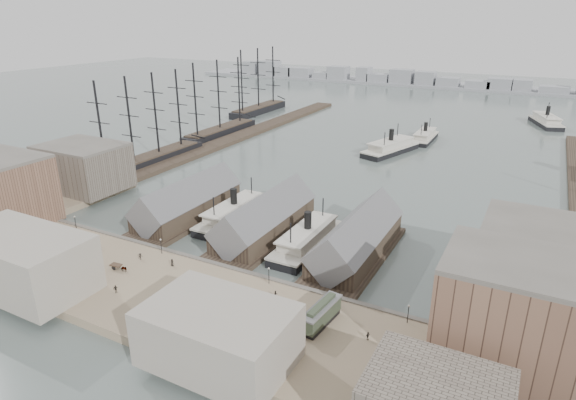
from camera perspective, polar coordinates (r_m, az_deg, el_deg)
The scene contains 38 objects.
ground at distance 118.25m, azimuth -6.89°, elevation -7.35°, with size 900.00×900.00×0.00m, color #4D5956.
quay at distance 104.35m, azimuth -13.24°, elevation -11.35°, with size 180.00×30.00×2.00m, color #88755B.
seawall at distance 114.03m, azimuth -8.40°, elevation -7.91°, with size 180.00×1.20×2.30m, color #59544C.
west_wharf at distance 231.74m, azimuth -6.81°, elevation 7.15°, with size 10.00×220.00×1.60m, color #2D231C.
ferry_shed_west at distance 143.05m, azimuth -11.74°, elevation -0.42°, with size 14.00×42.00×12.60m.
ferry_shed_center at distance 128.94m, azimuth -2.74°, elevation -2.42°, with size 14.00×42.00×12.60m.
ferry_shed_east at distance 118.91m, azimuth 8.16°, elevation -4.74°, with size 14.00×42.00×12.60m.
warehouse_west_back at distance 172.74m, azimuth -23.03°, elevation 3.58°, with size 26.00×20.00×14.00m, color #60564C.
warehouse_east_front at distance 85.27m, azimuth 27.70°, elevation -13.09°, with size 30.00×18.00×19.00m, color brown.
warehouse_east_back at distance 110.12m, azimuth 29.01°, elevation -6.75°, with size 28.00×20.00×15.00m, color #60564C.
street_bldg_center at distance 82.62m, azimuth -8.23°, elevation -15.53°, with size 24.00×16.00×10.00m, color gray.
street_bldg_west at distance 115.37m, azimuth -28.99°, elevation -6.35°, with size 30.00×16.00×12.00m, color gray.
lamp_post_far_w at distance 140.85m, azimuth -23.93°, elevation -2.18°, with size 0.44×0.44×3.92m.
lamp_post_near_w at distance 119.96m, azimuth -14.83°, elevation -4.98°, with size 0.44×0.44×3.92m.
lamp_post_near_e at distance 103.65m, azimuth -2.29°, elevation -8.59°, with size 0.44×0.44×3.92m.
lamp_post_far_e at distance 94.31m, azimuth 14.09°, elevation -12.57°, with size 0.44×0.44×3.92m.
far_shore at distance 426.60m, azimuth 19.78°, elevation 12.86°, with size 500.00×40.00×15.72m.
ferry_docked_west at distance 139.80m, azimuth -6.37°, elevation -1.56°, with size 8.90×29.66×10.59m.
ferry_docked_east at distance 123.71m, azimuth 2.33°, elevation -4.59°, with size 8.72×29.07×10.38m.
ferry_open_near at distance 213.42m, azimuth 12.04°, elevation 6.13°, with size 18.38×32.83×11.23m.
ferry_open_mid at distance 238.96m, azimuth 15.90°, elevation 7.26°, with size 8.26×26.62×9.47m.
ferry_open_far at distance 298.34m, azimuth 28.27°, elevation 8.28°, with size 19.00×32.26×11.05m.
sailing_ship_near at distance 199.43m, azimuth -16.33°, elevation 4.68°, with size 8.63×59.45×35.48m.
sailing_ship_mid at distance 243.33m, azimuth -8.03°, elevation 8.19°, with size 8.86×51.18×36.42m.
sailing_ship_far at distance 299.99m, azimuth -3.49°, elevation 10.81°, with size 9.25×51.38×38.02m.
tram at distance 91.82m, azimuth 3.97°, elevation -13.43°, with size 3.96×11.36×3.96m.
horse_cart_left at distance 135.04m, azimuth -23.69°, elevation -4.03°, with size 4.66×1.69×1.47m.
horse_cart_center at distance 115.62m, azimuth -19.17°, elevation -7.60°, with size 4.87×1.70×1.52m.
horse_cart_right at distance 96.23m, azimuth -10.98°, elevation -12.89°, with size 4.66×1.76×1.66m.
pedestrian_0 at distance 136.16m, azimuth -23.87°, elevation -3.81°, with size 0.63×0.46×1.73m, color black.
pedestrian_1 at distance 126.68m, azimuth -26.78°, elevation -6.17°, with size 0.81×0.63×1.67m, color black.
pedestrian_2 at distance 119.28m, azimuth -17.09°, elevation -6.41°, with size 1.04×0.60×1.61m, color black.
pedestrian_3 at distance 107.56m, azimuth -19.75°, elevation -9.90°, with size 1.01×0.42×1.73m, color black.
pedestrian_4 at distance 114.44m, azimuth -13.57°, elevation -7.22°, with size 0.86×0.56×1.75m, color black.
pedestrian_5 at distance 98.94m, azimuth -9.69°, elevation -11.78°, with size 0.58×0.42×1.58m, color black.
pedestrian_6 at distance 99.73m, azimuth -1.47°, elevation -11.14°, with size 0.80×0.62×1.65m, color black.
pedestrian_7 at distance 88.45m, azimuth -1.56°, elevation -15.84°, with size 1.11×0.64×1.72m, color black.
pedestrian_8 at distance 89.69m, azimuth 9.44°, elevation -15.60°, with size 0.96×0.40×1.64m, color black.
Camera 1 is at (60.81, -84.58, 55.95)m, focal length 30.00 mm.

